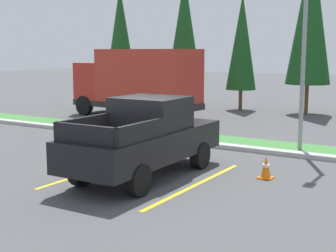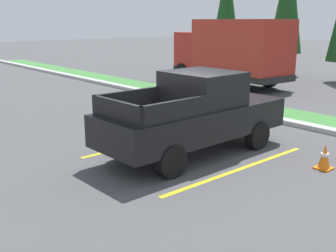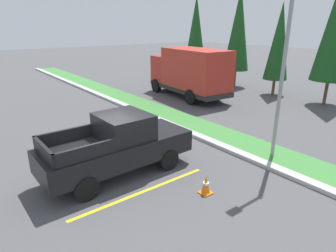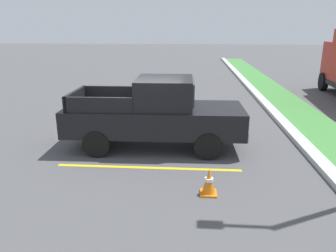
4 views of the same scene
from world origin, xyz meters
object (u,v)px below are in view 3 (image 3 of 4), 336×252
at_px(cargo_truck_distant, 190,71).
at_px(cypress_tree_left_inner, 238,29).
at_px(pickup_truck_main, 118,145).
at_px(cypress_tree_center, 279,42).
at_px(traffic_cone, 206,185).
at_px(cypress_tree_leftmost, 196,31).
at_px(street_light, 282,56).

height_order(cargo_truck_distant, cypress_tree_left_inner, cypress_tree_left_inner).
distance_m(pickup_truck_main, cypress_tree_center, 15.56).
height_order(cypress_tree_center, traffic_cone, cypress_tree_center).
bearing_deg(cypress_tree_leftmost, pickup_truck_main, -50.65).
relative_size(pickup_truck_main, cypress_tree_leftmost, 0.71).
relative_size(pickup_truck_main, street_light, 0.78).
bearing_deg(cypress_tree_center, pickup_truck_main, -75.96).
bearing_deg(cargo_truck_distant, cypress_tree_left_inner, 95.14).
xyz_separation_m(pickup_truck_main, cypress_tree_left_inner, (-7.42, 14.90, 3.52)).
bearing_deg(cargo_truck_distant, cypress_tree_leftmost, 134.30).
bearing_deg(street_light, cypress_tree_leftmost, 147.29).
height_order(cypress_tree_leftmost, cypress_tree_left_inner, cypress_tree_left_inner).
xyz_separation_m(cypress_tree_left_inner, traffic_cone, (10.23, -13.46, -4.27)).
relative_size(cargo_truck_distant, cypress_tree_left_inner, 0.90).
bearing_deg(traffic_cone, cypress_tree_center, 115.92).
bearing_deg(pickup_truck_main, cypress_tree_left_inner, 116.48).
bearing_deg(cypress_tree_leftmost, street_light, -32.71).
relative_size(cypress_tree_leftmost, traffic_cone, 12.32).
height_order(cargo_truck_distant, cypress_tree_leftmost, cypress_tree_leftmost).
height_order(pickup_truck_main, street_light, street_light).
relative_size(street_light, cypress_tree_left_inner, 0.87).
relative_size(pickup_truck_main, cypress_tree_center, 0.82).
xyz_separation_m(cargo_truck_distant, cypress_tree_leftmost, (-4.92, 5.04, 2.51)).
xyz_separation_m(pickup_truck_main, street_light, (2.52, 5.22, 2.86)).
distance_m(cypress_tree_center, traffic_cone, 15.32).
height_order(street_light, cypress_tree_left_inner, cypress_tree_left_inner).
height_order(cypress_tree_leftmost, cypress_tree_center, cypress_tree_leftmost).
distance_m(cargo_truck_distant, cypress_tree_leftmost, 7.47).
bearing_deg(cypress_tree_left_inner, cypress_tree_center, -0.79).
relative_size(pickup_truck_main, cypress_tree_left_inner, 0.68).
bearing_deg(cypress_tree_center, street_light, -57.09).
bearing_deg(cypress_tree_center, traffic_cone, -64.08).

